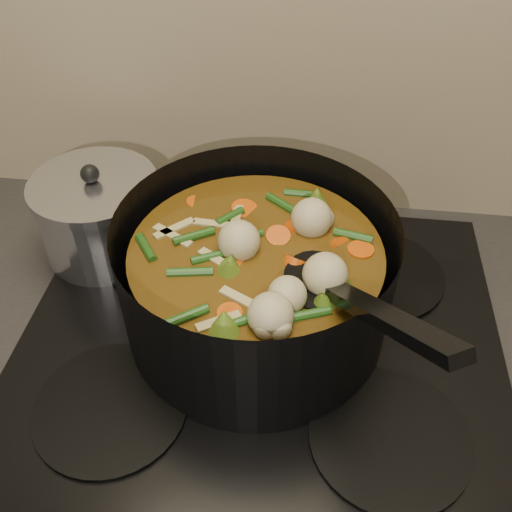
# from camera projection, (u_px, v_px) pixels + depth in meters

# --- Properties ---
(counter) EXTENTS (2.64, 0.64, 0.91)m
(counter) POSITION_uv_depth(u_px,v_px,m) (259.00, 495.00, 1.07)
(counter) COLOR brown
(counter) RESTS_ON ground
(stovetop) EXTENTS (0.62, 0.54, 0.03)m
(stovetop) POSITION_uv_depth(u_px,v_px,m) (260.00, 339.00, 0.75)
(stovetop) COLOR black
(stovetop) RESTS_ON counter
(stockpot) EXTENTS (0.42, 0.44, 0.25)m
(stockpot) POSITION_uv_depth(u_px,v_px,m) (256.00, 280.00, 0.71)
(stockpot) COLOR black
(stockpot) RESTS_ON stovetop
(saucepan) EXTENTS (0.18, 0.18, 0.15)m
(saucepan) POSITION_uv_depth(u_px,v_px,m) (100.00, 215.00, 0.83)
(saucepan) COLOR silver
(saucepan) RESTS_ON stovetop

